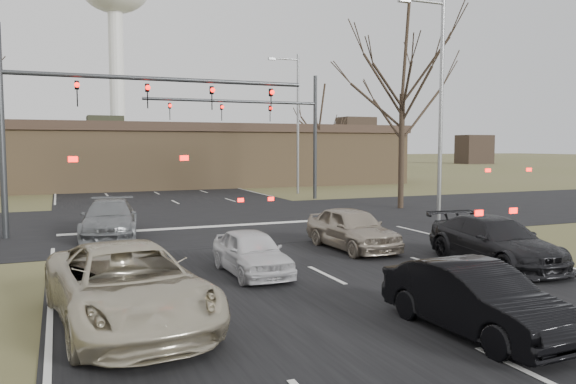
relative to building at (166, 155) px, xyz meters
name	(u,v)px	position (x,y,z in m)	size (l,w,h in m)	color
ground	(387,305)	(-2.00, -38.00, -2.67)	(360.00, 360.00, 0.00)	brown
road_main	(117,174)	(-2.00, 22.00, -2.66)	(14.00, 300.00, 0.02)	black
road_cross	(213,220)	(-2.00, -23.00, -2.65)	(200.00, 14.00, 0.02)	black
building	(166,155)	(0.00, 0.00, 0.00)	(42.40, 10.40, 5.30)	olive
mast_arm_near	(94,105)	(-7.23, -25.00, 2.41)	(12.12, 0.24, 8.00)	#383A3D
mast_arm_far	(275,121)	(4.18, -15.00, 2.35)	(11.12, 0.24, 8.00)	#383A3D
streetlight_right_near	(438,98)	(6.82, -28.00, 2.92)	(2.34, 0.25, 10.00)	gray
streetlight_right_far	(296,116)	(7.32, -11.00, 2.92)	(2.34, 0.25, 10.00)	gray
tree_right_near	(403,46)	(9.00, -22.00, 6.23)	(6.90, 6.90, 11.50)	black
tree_right_far	(319,106)	(13.00, -3.00, 4.29)	(5.40, 5.40, 9.00)	black
car_silver_suv	(128,286)	(-7.42, -37.25, -1.88)	(2.60, 5.64, 1.57)	#BEB499
car_white_sedan	(251,252)	(-3.80, -34.04, -2.05)	(1.45, 3.60, 1.23)	silver
car_black_hatch	(475,299)	(-1.50, -40.24, -2.00)	(1.41, 4.04, 1.33)	black
car_charcoal_sedan	(495,242)	(3.15, -35.68, -1.96)	(1.98, 4.86, 1.41)	black
car_grey_ahead	(110,219)	(-6.84, -26.11, -1.95)	(2.00, 4.91, 1.42)	slate
car_silver_ahead	(352,228)	(0.50, -31.88, -1.95)	(1.69, 4.21, 1.43)	#A89B88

